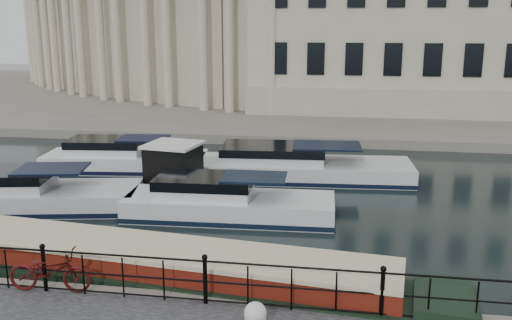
{
  "coord_description": "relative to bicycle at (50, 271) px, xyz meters",
  "views": [
    {
      "loc": [
        3.1,
        -14.04,
        6.89
      ],
      "look_at": [
        0.5,
        2.0,
        3.0
      ],
      "focal_mm": 40.0,
      "sensor_mm": 36.0,
      "label": 1
    }
  ],
  "objects": [
    {
      "name": "far_bank",
      "position": [
        3.87,
        41.25,
        -0.81
      ],
      "size": [
        120.0,
        42.0,
        0.55
      ],
      "primitive_type": "cube",
      "color": "#6B665B",
      "rests_on": "ground_plane"
    },
    {
      "name": "mooring_bollard",
      "position": [
        5.22,
        -1.13,
        -0.2
      ],
      "size": [
        0.63,
        0.63,
        0.71
      ],
      "color": "silver",
      "rests_on": "near_quay"
    },
    {
      "name": "harbour_hut",
      "position": [
        -0.08,
        10.31,
        -0.13
      ],
      "size": [
        3.17,
        2.78,
        2.17
      ],
      "rotation": [
        0.0,
        0.0,
        -0.16
      ],
      "color": "#6B665B",
      "rests_on": "ground_plane"
    },
    {
      "name": "bicycle",
      "position": [
        0.0,
        0.0,
        0.0
      ],
      "size": [
        2.08,
        0.87,
        1.06
      ],
      "primitive_type": "imported",
      "rotation": [
        0.0,
        0.0,
        1.65
      ],
      "color": "#420B0B",
      "rests_on": "near_quay"
    },
    {
      "name": "cabin_cruisers",
      "position": [
        0.01,
        10.75,
        -0.71
      ],
      "size": [
        19.52,
        10.15,
        1.99
      ],
      "color": "silver",
      "rests_on": "ground_plane"
    },
    {
      "name": "narrowboat",
      "position": [
        1.68,
        1.68,
        -0.72
      ],
      "size": [
        17.15,
        4.21,
        1.62
      ],
      "rotation": [
        0.0,
        0.0,
        -0.12
      ],
      "color": "black",
      "rests_on": "ground_plane"
    },
    {
      "name": "ground_plane",
      "position": [
        3.87,
        2.25,
        -1.08
      ],
      "size": [
        160.0,
        160.0,
        0.0
      ],
      "primitive_type": "plane",
      "color": "black",
      "rests_on": "ground"
    },
    {
      "name": "railing",
      "position": [
        3.87,
        0.0,
        0.12
      ],
      "size": [
        24.14,
        0.14,
        1.22
      ],
      "color": "black",
      "rests_on": "near_quay"
    },
    {
      "name": "civic_building",
      "position": [
        2.87,
        36.96,
        5.96
      ],
      "size": [
        53.55,
        31.84,
        16.85
      ],
      "color": "#ADA38C",
      "rests_on": "far_bank"
    }
  ]
}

